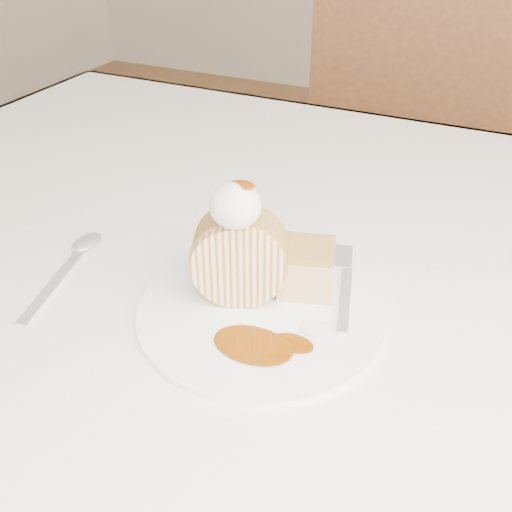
% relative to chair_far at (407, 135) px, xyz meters
% --- Properties ---
extents(table, '(1.40, 0.90, 0.75)m').
position_rel_chair_far_xyz_m(table, '(0.04, -0.84, 0.10)').
color(table, silver).
rests_on(table, ground).
extents(chair_far, '(0.53, 0.53, 0.99)m').
position_rel_chair_far_xyz_m(chair_far, '(0.00, 0.00, 0.00)').
color(chair_far, brown).
rests_on(chair_far, ground).
extents(plate, '(0.31, 0.31, 0.01)m').
position_rel_chair_far_xyz_m(plate, '(0.05, -1.01, 0.19)').
color(plate, white).
rests_on(plate, table).
extents(roulade_slice, '(0.10, 0.08, 0.09)m').
position_rel_chair_far_xyz_m(roulade_slice, '(0.02, -0.99, 0.24)').
color(roulade_slice, '#F8E6AC').
rests_on(roulade_slice, plate).
extents(cake_chunk, '(0.07, 0.06, 0.05)m').
position_rel_chair_far_xyz_m(cake_chunk, '(0.08, -0.96, 0.21)').
color(cake_chunk, '#BA8C46').
rests_on(cake_chunk, plate).
extents(whipped_cream, '(0.05, 0.05, 0.04)m').
position_rel_chair_far_xyz_m(whipped_cream, '(0.02, -1.01, 0.30)').
color(whipped_cream, white).
rests_on(whipped_cream, roulade_slice).
extents(caramel_drizzle, '(0.02, 0.02, 0.01)m').
position_rel_chair_far_xyz_m(caramel_drizzle, '(0.03, -1.00, 0.33)').
color(caramel_drizzle, '#692F04').
rests_on(caramel_drizzle, whipped_cream).
extents(caramel_pool, '(0.09, 0.07, 0.00)m').
position_rel_chair_far_xyz_m(caramel_pool, '(0.06, -1.06, 0.19)').
color(caramel_pool, '#692F04').
rests_on(caramel_pool, plate).
extents(fork, '(0.06, 0.15, 0.00)m').
position_rel_chair_far_xyz_m(fork, '(0.12, -0.96, 0.19)').
color(fork, silver).
rests_on(fork, plate).
extents(spoon, '(0.06, 0.16, 0.00)m').
position_rel_chair_far_xyz_m(spoon, '(-0.17, -1.06, 0.19)').
color(spoon, silver).
rests_on(spoon, table).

